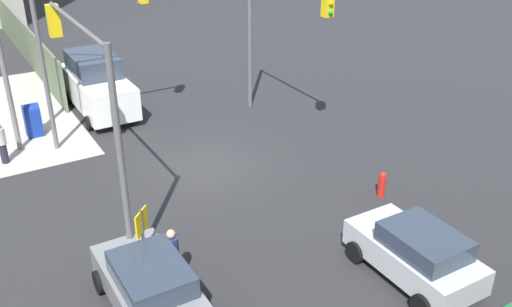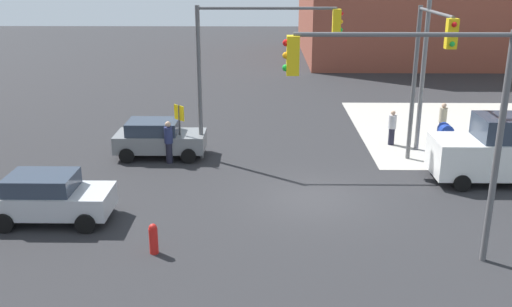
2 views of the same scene
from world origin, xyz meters
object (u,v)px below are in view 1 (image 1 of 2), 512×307
Objects in this scene: traffic_signal_ne_corner at (84,31)px; van_white_delivery at (97,84)px; traffic_signal_nw_corner at (89,88)px; street_lamp_corner at (6,34)px; pedestrian_crossing at (173,258)px; pedestrian_waiting at (2,143)px; hatchback_gray at (149,285)px; mailbox_blue at (32,119)px; fire_hydrant at (382,184)px; traffic_signal_se_corner at (278,18)px; sedan_silver at (416,252)px.

traffic_signal_ne_corner reaches higher than van_white_delivery.
street_lamp_corner is (7.17, 1.00, 0.04)m from traffic_signal_nw_corner.
street_lamp_corner is at bearing 124.68° from van_white_delivery.
pedestrian_crossing is at bearing 174.55° from traffic_signal_ne_corner.
pedestrian_waiting is (-0.30, 3.68, -3.72)m from traffic_signal_ne_corner.
mailbox_blue is at bearing 1.45° from hatchback_gray.
traffic_signal_ne_corner reaches higher than hatchback_gray.
traffic_signal_nw_corner is 1.20× the size of van_white_delivery.
traffic_signal_nw_corner is 1.68× the size of hatchback_gray.
fire_hydrant is 8.05m from pedestrian_crossing.
fire_hydrant is (-7.22, 0.30, -4.17)m from traffic_signal_se_corner.
street_lamp_corner is at bearing 7.91° from traffic_signal_nw_corner.
traffic_signal_ne_corner is at bearing -14.13° from traffic_signal_nw_corner.
traffic_signal_se_corner is (4.41, -9.00, -0.01)m from traffic_signal_nw_corner.
traffic_signal_nw_corner reaches higher than pedestrian_crossing.
traffic_signal_nw_corner is at bearing -2.48° from hatchback_gray.
street_lamp_corner reaches higher than mailbox_blue.
traffic_signal_ne_corner is at bearing -127.91° from mailbox_blue.
pedestrian_waiting is at bearing 49.31° from fire_hydrant.
sedan_silver is 15.50m from pedestrian_waiting.
traffic_signal_se_corner is 1.00× the size of traffic_signal_ne_corner.
van_white_delivery is 13.50m from pedestrian_crossing.
traffic_signal_se_corner is 10.37m from street_lamp_corner.
pedestrian_waiting is (-0.79, 1.00, -3.85)m from street_lamp_corner.
traffic_signal_nw_corner is at bearing 116.11° from traffic_signal_se_corner.
sedan_silver reaches higher than fire_hydrant.
van_white_delivery reaches higher than mailbox_blue.
traffic_signal_se_corner is 8.35m from fire_hydrant.
fire_hydrant is at bearing -107.92° from traffic_signal_nw_corner.
traffic_signal_ne_corner is 3.94× the size of pedestrian_waiting.
fire_hydrant is (-2.81, -8.70, -4.18)m from traffic_signal_nw_corner.
sedan_silver is 2.08× the size of pedestrian_crossing.
traffic_signal_se_corner is at bearing -2.38° from fire_hydrant.
hatchback_gray is at bearing 70.30° from sedan_silver.
hatchback_gray is at bearing 170.27° from traffic_signal_ne_corner.
hatchback_gray is (-4.19, 0.18, -3.82)m from traffic_signal_nw_corner.
traffic_signal_ne_corner is at bearing -100.33° from street_lamp_corner.
sedan_silver is at bearing -154.95° from mailbox_blue.
traffic_signal_se_corner is at bearing -130.19° from van_white_delivery.
pedestrian_crossing is at bearing 62.88° from sedan_silver.
sedan_silver is at bearing 149.65° from fire_hydrant.
traffic_signal_se_corner is at bearing 72.71° from pedestrian_waiting.
pedestrian_waiting is (-3.35, 4.70, -0.43)m from van_white_delivery.
sedan_silver is (-13.27, -4.81, -3.73)m from traffic_signal_ne_corner.
hatchback_gray is (2.39, 6.68, 0.00)m from sedan_silver.
traffic_signal_ne_corner reaches higher than pedestrian_crossing.
traffic_signal_ne_corner reaches higher than mailbox_blue.
pedestrian_waiting reaches higher than fire_hydrant.
van_white_delivery reaches higher than fire_hydrant.
traffic_signal_ne_corner is at bearing 72.72° from traffic_signal_se_corner.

